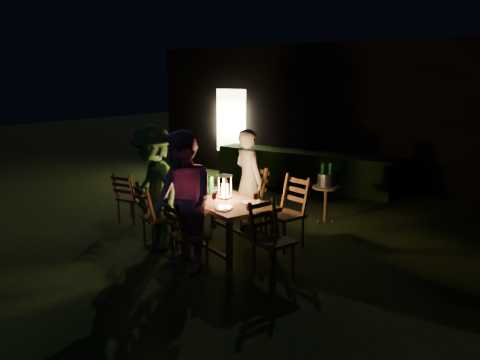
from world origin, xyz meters
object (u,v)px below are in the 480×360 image
Objects in this scene: chair_near_left at (159,228)px; chair_end at (272,253)px; ice_bucket at (326,180)px; bottle_bucket_a at (323,177)px; dining_table at (220,203)px; chair_far_left at (246,210)px; chair_spare at (132,206)px; lantern at (225,188)px; chair_near_right at (188,246)px; person_house_side at (249,180)px; bottle_table at (211,186)px; side_table at (326,190)px; chair_far_right at (285,226)px; person_opp_right at (183,202)px; bottle_bucket_b at (330,177)px; person_opp_left at (154,188)px.

chair_near_left is 1.85m from chair_end.
chair_end is 2.52m from ice_bucket.
bottle_bucket_a is (1.40, 2.51, 0.48)m from chair_near_left.
chair_far_left is (-0.14, 0.88, -0.33)m from dining_table.
chair_near_left is 1.11× the size of chair_spare.
chair_end is 2.75× the size of lantern.
dining_table is 0.95m from chair_far_left.
person_house_side is (-0.26, 1.81, 0.53)m from chair_near_right.
bottle_table is 0.45× the size of side_table.
chair_far_right is 0.60× the size of person_opp_right.
bottle_bucket_b is at bearing 69.85° from lantern.
chair_far_right is at bearing 22.72° from bottle_table.
ice_bucket is (-0.04, 1.48, 0.41)m from chair_far_right.
chair_end is 1.06× the size of chair_spare.
person_opp_right is 5.62× the size of bottle_bucket_b.
chair_near_left is at bearing -119.67° from side_table.
ice_bucket is at bearing -154.57° from chair_end.
dining_table is 5.54× the size of lantern.
chair_far_left is 1.11× the size of chair_end.
person_house_side is 1.64m from person_opp_left.
lantern is at bearing -109.24° from ice_bucket.
person_house_side is at bearing -82.14° from chair_far_left.
chair_spare is 2.60× the size of lantern.
bottle_bucket_b is at bearing 89.83° from dining_table.
person_house_side is 0.92× the size of person_opp_left.
chair_end is at bearing -80.84° from ice_bucket.
chair_end reaches higher than dining_table.
bottle_table is at bearing 130.49° from person_opp_right.
chair_far_right is (0.65, 1.40, 0.03)m from chair_near_right.
chair_near_right is 3.47× the size of bottle_table.
chair_near_right reaches higher than bottle_bucket_a.
dining_table is 1.28m from chair_end.
person_opp_left is 2.85× the size of side_table.
chair_end is at bearing 126.81° from chair_far_right.
chair_near_right is 1.08m from person_opp_left.
bottle_bucket_b is (2.79, 1.92, 0.51)m from chair_spare.
chair_near_left is at bearing 95.26° from chair_far_left.
chair_far_left is 1.70× the size of side_table.
chair_spare is (-2.78, -0.41, -0.05)m from chair_far_right.
person_opp_left is at bearing 90.00° from person_house_side.
chair_far_left is (0.56, 1.44, 0.02)m from chair_near_left.
person_house_side is 0.92m from lantern.
chair_near_left is 0.97m from bottle_table.
dining_table is at bearing 118.76° from person_opp_right.
chair_far_right is at bearing 57.91° from person_opp_left.
bottle_bucket_b is (0.10, 0.08, 0.00)m from bottle_bucket_a.
bottle_bucket_b is at bearing 38.66° from bottle_bucket_a.
chair_near_right reaches higher than dining_table.
bottle_table is at bearing 39.47° from chair_far_right.
chair_far_right is 2.81m from chair_spare.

